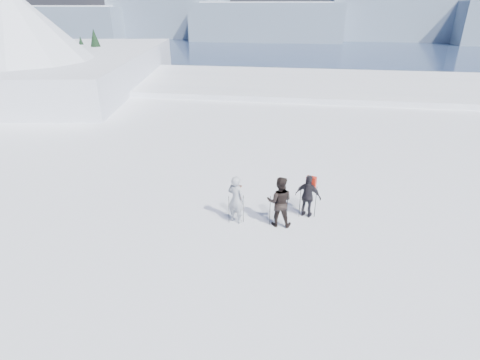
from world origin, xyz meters
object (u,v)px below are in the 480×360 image
object	(u,v)px
skier_grey	(236,199)
skier_pack	(308,196)
skier_dark	(279,202)
skis_loose	(238,194)

from	to	relation	value
skier_grey	skier_pack	distance (m)	2.83
skier_dark	skier_pack	size ratio (longest dim) A/B	1.13
skier_pack	skis_loose	distance (m)	3.42
skier_grey	skis_loose	distance (m)	2.45
skier_grey	skier_dark	xyz separation A→B (m)	(1.64, 0.01, 0.04)
skier_grey	skier_dark	size ratio (longest dim) A/B	0.96
skier_dark	skier_pack	distance (m)	1.35
skier_pack	skis_loose	world-z (taller)	skier_pack
skier_pack	skier_dark	bearing A→B (deg)	56.38
skier_grey	skier_pack	size ratio (longest dim) A/B	1.09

